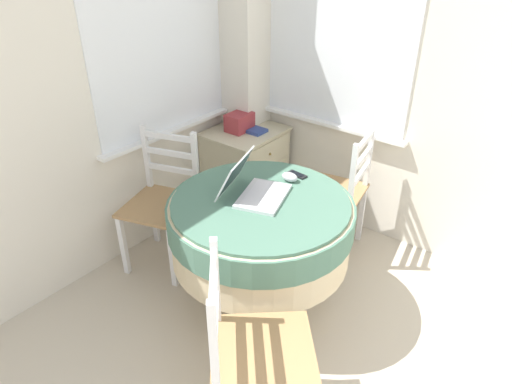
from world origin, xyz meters
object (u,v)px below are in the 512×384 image
Objects in this scene: cell_phone at (297,175)px; storage_box at (239,122)px; dining_chair_near_right_window at (336,192)px; book_on_cabinet at (250,129)px; computer_mouse at (290,177)px; dining_chair_camera_near at (252,351)px; dining_chair_near_back_window at (163,202)px; corner_cabinet at (246,169)px; laptop at (253,188)px; round_dining_table at (260,225)px.

storage_box is (0.44, 0.82, -0.00)m from cell_phone.
dining_chair_near_right_window reaches higher than book_on_cabinet.
computer_mouse is 1.05m from dining_chair_camera_near.
computer_mouse is 0.89m from dining_chair_near_back_window.
computer_mouse is 1.05m from corner_cabinet.
dining_chair_near_back_window is 1.00× the size of dining_chair_near_right_window.
laptop is 0.46× the size of dining_chair_near_right_window.
computer_mouse is at bearing -122.63° from storage_box.
cell_phone is 1.00m from corner_cabinet.
laptop reaches higher than storage_box.
storage_box is at bearing 121.58° from corner_cabinet.
computer_mouse is 0.11× the size of dining_chair_camera_near.
laptop is 0.46× the size of dining_chair_camera_near.
round_dining_table is at bearing -179.38° from computer_mouse.
dining_chair_near_back_window is (-0.06, 0.71, -0.33)m from laptop.
round_dining_table is 1.13× the size of dining_chair_near_back_window.
dining_chair_near_right_window is at bearing -95.81° from book_on_cabinet.
storage_box is (0.79, 0.76, -0.05)m from laptop.
computer_mouse is 0.98m from storage_box.
computer_mouse is at bearing -127.07° from book_on_cabinet.
round_dining_table is 10.26× the size of computer_mouse.
dining_chair_near_back_window is 1.35m from dining_chair_camera_near.
dining_chair_near_back_window is at bearing 93.26° from round_dining_table.
round_dining_table is 0.78m from dining_chair_near_back_window.
computer_mouse is 0.58m from dining_chair_near_right_window.
cell_phone is 0.93m from storage_box.
dining_chair_camera_near is at bearing -141.86° from laptop.
dining_chair_camera_near is 1.92m from book_on_cabinet.
dining_chair_near_right_window is at bearing -8.35° from cell_phone.
cell_phone is 0.19× the size of corner_cabinet.
computer_mouse reaches higher than book_on_cabinet.
corner_cabinet is at bearing 59.34° from cell_phone.
corner_cabinet is at bearing 55.12° from computer_mouse.
round_dining_table reaches higher than corner_cabinet.
computer_mouse is 0.15× the size of corner_cabinet.
dining_chair_near_right_window reaches higher than corner_cabinet.
dining_chair_near_back_window reaches higher than computer_mouse.
storage_box reaches higher than cell_phone.
dining_chair_camera_near is at bearing -144.84° from round_dining_table.
corner_cabinet is 2.61× the size of book_on_cabinet.
storage_box is (-0.02, 0.04, 0.40)m from corner_cabinet.
dining_chair_near_back_window is (-0.32, 0.77, -0.31)m from computer_mouse.
dining_chair_camera_near is at bearing -164.47° from dining_chair_near_right_window.
laptop is 0.88m from dining_chair_camera_near.
book_on_cabinet is at bearing -51.43° from storage_box.
dining_chair_near_back_window and dining_chair_camera_near have the same top height.
dining_chair_near_back_window is at bearing -178.73° from corner_cabinet.
round_dining_table is 0.40m from cell_phone.
corner_cabinet is (0.06, 0.84, -0.12)m from dining_chair_near_right_window.
dining_chair_camera_near is 4.62× the size of storage_box.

